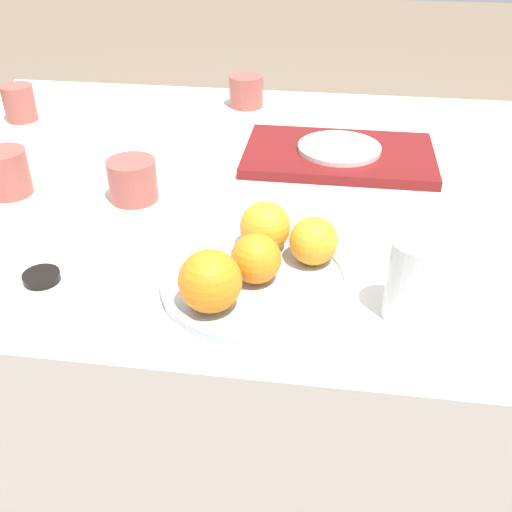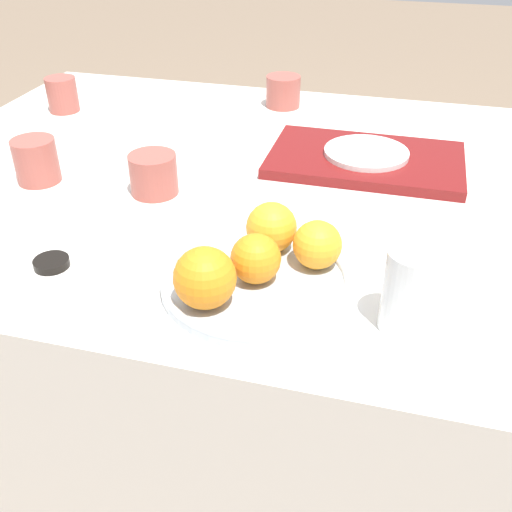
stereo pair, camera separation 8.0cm
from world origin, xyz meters
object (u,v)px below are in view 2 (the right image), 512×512
at_px(orange_2, 205,278).
at_px(water_glass, 409,291).
at_px(fruit_platter, 256,281).
at_px(cup_1, 153,174).
at_px(soy_dish, 51,263).
at_px(orange_3, 317,245).
at_px(cup_0, 62,95).
at_px(cup_3, 36,161).
at_px(side_plate, 366,153).
at_px(cup_2, 283,91).
at_px(orange_1, 271,227).
at_px(orange_0, 256,259).
at_px(serving_tray, 366,160).

distance_m(orange_2, water_glass, 0.25).
height_order(fruit_platter, water_glass, water_glass).
xyz_separation_m(cup_1, soy_dish, (-0.05, -0.26, -0.03)).
relative_size(orange_3, cup_0, 0.87).
distance_m(cup_0, cup_3, 0.38).
bearing_deg(cup_3, side_plate, 21.58).
bearing_deg(cup_2, orange_2, -84.39).
relative_size(fruit_platter, orange_2, 3.24).
xyz_separation_m(orange_1, soy_dish, (-0.30, -0.11, -0.04)).
bearing_deg(cup_2, orange_0, -80.17).
xyz_separation_m(fruit_platter, cup_1, (-0.25, 0.23, 0.03)).
distance_m(orange_1, orange_3, 0.08).
height_order(orange_1, serving_tray, orange_1).
bearing_deg(orange_3, cup_1, 151.51).
xyz_separation_m(water_glass, serving_tray, (-0.10, 0.48, -0.05)).
height_order(orange_2, water_glass, water_glass).
bearing_deg(orange_1, orange_3, -19.57).
relative_size(water_glass, cup_2, 1.37).
bearing_deg(soy_dish, cup_2, 77.20).
relative_size(orange_0, water_glass, 0.62).
bearing_deg(cup_3, fruit_platter, -24.77).
height_order(orange_3, cup_3, orange_3).
xyz_separation_m(cup_1, cup_3, (-0.22, -0.01, 0.00)).
bearing_deg(cup_1, cup_0, 137.77).
bearing_deg(orange_2, serving_tray, 73.68).
distance_m(side_plate, soy_dish, 0.62).
height_order(orange_0, cup_1, orange_0).
height_order(cup_0, cup_3, cup_3).
relative_size(orange_0, cup_2, 0.85).
bearing_deg(cup_0, soy_dish, -61.71).
height_order(side_plate, soy_dish, side_plate).
height_order(cup_1, cup_2, cup_2).
height_order(water_glass, cup_3, water_glass).
distance_m(orange_3, serving_tray, 0.39).
xyz_separation_m(orange_1, orange_3, (0.07, -0.03, -0.00)).
height_order(orange_2, cup_2, orange_2).
height_order(water_glass, side_plate, water_glass).
relative_size(orange_1, side_plate, 0.46).
relative_size(fruit_platter, orange_3, 3.81).
bearing_deg(serving_tray, orange_3, -94.16).
height_order(fruit_platter, side_plate, side_plate).
distance_m(fruit_platter, cup_3, 0.52).
relative_size(fruit_platter, serving_tray, 0.71).
bearing_deg(cup_3, cup_2, 56.22).
xyz_separation_m(orange_0, cup_2, (-0.13, 0.73, -0.01)).
xyz_separation_m(fruit_platter, cup_0, (-0.62, 0.57, 0.03)).
height_order(orange_1, orange_2, orange_2).
bearing_deg(orange_1, cup_1, 149.17).
relative_size(orange_1, soy_dish, 1.44).
bearing_deg(orange_2, cup_3, 145.77).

